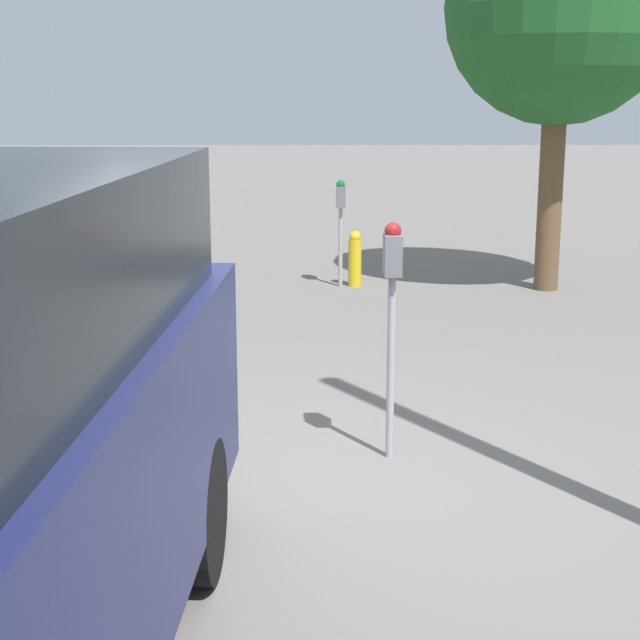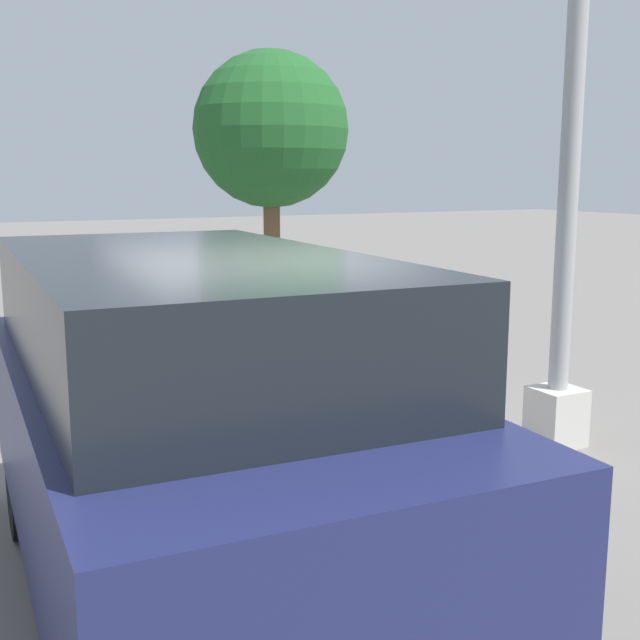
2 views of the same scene
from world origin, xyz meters
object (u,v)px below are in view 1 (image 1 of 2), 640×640
object	(u,v)px
parking_meter_far	(341,208)
fire_hydrant	(355,259)
parking_meter_near	(392,287)
street_tree	(560,10)

from	to	relation	value
parking_meter_far	fire_hydrant	bearing A→B (deg)	93.65
parking_meter_near	parking_meter_far	world-z (taller)	parking_meter_near
parking_meter_near	parking_meter_far	size ratio (longest dim) A/B	1.19
parking_meter_far	street_tree	xyz separation A→B (m)	(0.20, 2.52, 2.32)
parking_meter_near	parking_meter_far	bearing A→B (deg)	-179.05
parking_meter_far	fire_hydrant	distance (m)	0.65
street_tree	fire_hydrant	distance (m)	3.77
parking_meter_far	fire_hydrant	world-z (taller)	parking_meter_far
fire_hydrant	street_tree	bearing A→B (deg)	84.65
parking_meter_near	street_tree	world-z (taller)	street_tree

